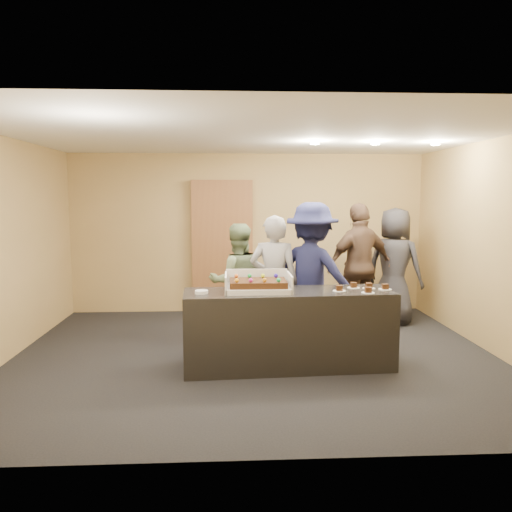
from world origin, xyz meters
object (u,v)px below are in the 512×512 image
storage_cabinet (222,247)px  serving_counter (288,329)px  person_server_grey (274,282)px  person_dark_suit (394,266)px  cake_box (258,287)px  sheet_cake (258,283)px  plate_stack (202,292)px  person_brown_extra (360,266)px  person_navy_man (312,275)px  person_sage_man (237,282)px

storage_cabinet → serving_counter: bearing=-74.3°
person_server_grey → person_dark_suit: bearing=-136.2°
cake_box → person_server_grey: (0.25, 0.71, -0.08)m
serving_counter → person_dark_suit: person_dark_suit is taller
storage_cabinet → sheet_cake: 2.88m
plate_stack → person_brown_extra: (2.26, 1.81, 0.02)m
sheet_cake → person_brown_extra: size_ratio=0.34×
plate_stack → person_dark_suit: (2.89, 2.10, -0.01)m
person_navy_man → cake_box: bearing=77.1°
serving_counter → storage_cabinet: size_ratio=1.06×
serving_counter → plate_stack: 1.10m
cake_box → person_sage_man: (-0.22, 1.16, -0.14)m
storage_cabinet → person_server_grey: storage_cabinet is taller
person_sage_man → person_brown_extra: (1.85, 0.51, 0.14)m
serving_counter → plate_stack: (-0.99, -0.11, 0.47)m
person_server_grey → person_navy_man: bearing=-160.1°
sheet_cake → serving_counter: bearing=0.0°
person_navy_man → plate_stack: bearing=64.6°
person_server_grey → person_navy_man: (0.50, 0.07, 0.08)m
cake_box → person_brown_extra: size_ratio=0.40×
person_sage_man → person_navy_man: (0.97, -0.38, 0.15)m
plate_stack → person_brown_extra: bearing=38.6°
serving_counter → storage_cabinet: (-0.80, 2.84, 0.68)m
sheet_cake → person_navy_man: person_navy_man is taller
cake_box → person_sage_man: person_sage_man is taller
sheet_cake → person_dark_suit: person_dark_suit is taller
cake_box → person_dark_suit: person_dark_suit is taller
cake_box → sheet_cake: cake_box is taller
storage_cabinet → plate_stack: size_ratio=15.22×
sheet_cake → person_brown_extra: person_brown_extra is taller
person_navy_man → person_brown_extra: person_navy_man is taller
storage_cabinet → sheet_cake: (0.45, -2.84, -0.13)m
plate_stack → person_navy_man: person_navy_man is taller
sheet_cake → person_server_grey: size_ratio=0.37×
sheet_cake → person_navy_man: 1.11m
plate_stack → person_navy_man: bearing=33.4°
serving_counter → plate_stack: bearing=-176.9°
serving_counter → person_brown_extra: person_brown_extra is taller
person_sage_man → person_navy_man: 1.06m
plate_stack → person_server_grey: person_server_grey is taller
cake_box → person_navy_man: size_ratio=0.39×
person_navy_man → person_sage_man: bearing=10.0°
storage_cabinet → person_brown_extra: (2.07, -1.14, -0.18)m
person_server_grey → person_dark_suit: (2.00, 1.25, 0.03)m
serving_counter → person_server_grey: 0.85m
person_server_grey → serving_counter: bearing=109.9°
person_sage_man → person_navy_man: person_navy_man is taller
sheet_cake → person_brown_extra: bearing=46.2°
plate_stack → person_sage_man: size_ratio=0.09×
person_brown_extra → person_dark_suit: size_ratio=1.04×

